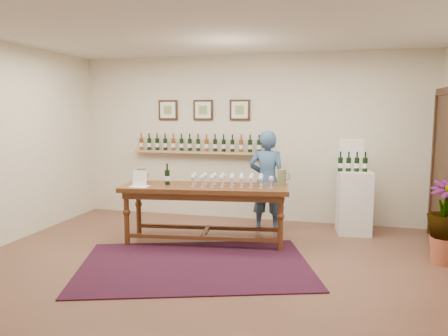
% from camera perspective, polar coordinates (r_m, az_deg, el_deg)
% --- Properties ---
extents(ground, '(6.00, 6.00, 0.00)m').
position_cam_1_polar(ground, '(5.36, -2.17, -12.82)').
color(ground, brown).
rests_on(ground, ground).
extents(room_shell, '(6.00, 6.00, 6.00)m').
position_cam_1_polar(room_shell, '(6.75, 19.98, 0.71)').
color(room_shell, beige).
rests_on(room_shell, ground).
extents(rug, '(3.18, 2.60, 0.01)m').
position_cam_1_polar(rug, '(5.42, -3.78, -12.53)').
color(rug, '#4A0D13').
rests_on(rug, ground).
extents(tasting_table, '(2.40, 1.03, 0.82)m').
position_cam_1_polar(tasting_table, '(6.14, -2.49, -3.45)').
color(tasting_table, '#4D2513').
rests_on(tasting_table, ground).
extents(table_glasses, '(1.28, 0.46, 0.17)m').
position_cam_1_polar(table_glasses, '(6.08, 0.45, -1.54)').
color(table_glasses, silver).
rests_on(table_glasses, tasting_table).
extents(table_bottles, '(0.33, 0.23, 0.32)m').
position_cam_1_polar(table_bottles, '(6.26, -7.36, -0.65)').
color(table_bottles, black).
rests_on(table_bottles, tasting_table).
extents(pitcher_left, '(0.16, 0.16, 0.22)m').
position_cam_1_polar(pitcher_left, '(6.41, -10.72, -0.99)').
color(pitcher_left, '#5F653F').
rests_on(pitcher_left, tasting_table).
extents(pitcher_right, '(0.17, 0.17, 0.23)m').
position_cam_1_polar(pitcher_right, '(6.15, 7.58, -1.24)').
color(pitcher_right, '#5F653F').
rests_on(pitcher_right, tasting_table).
extents(menu_card, '(0.25, 0.18, 0.22)m').
position_cam_1_polar(menu_card, '(6.14, -10.94, -1.35)').
color(menu_card, white).
rests_on(menu_card, tasting_table).
extents(display_pedestal, '(0.54, 0.54, 0.96)m').
position_cam_1_polar(display_pedestal, '(6.95, 16.60, -4.32)').
color(display_pedestal, silver).
rests_on(display_pedestal, ground).
extents(pedestal_bottles, '(0.34, 0.13, 0.33)m').
position_cam_1_polar(pedestal_bottles, '(6.80, 16.47, 0.95)').
color(pedestal_bottles, black).
rests_on(pedestal_bottles, display_pedestal).
extents(info_sign, '(0.36, 0.06, 0.50)m').
position_cam_1_polar(info_sign, '(6.94, 16.32, 1.78)').
color(info_sign, white).
rests_on(info_sign, display_pedestal).
extents(potted_plant, '(0.48, 0.48, 0.89)m').
position_cam_1_polar(potted_plant, '(5.96, 26.83, -6.31)').
color(potted_plant, '#A64F37').
rests_on(potted_plant, ground).
extents(person, '(0.59, 0.40, 1.57)m').
position_cam_1_polar(person, '(6.79, 5.64, -1.68)').
color(person, '#325077').
rests_on(person, ground).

